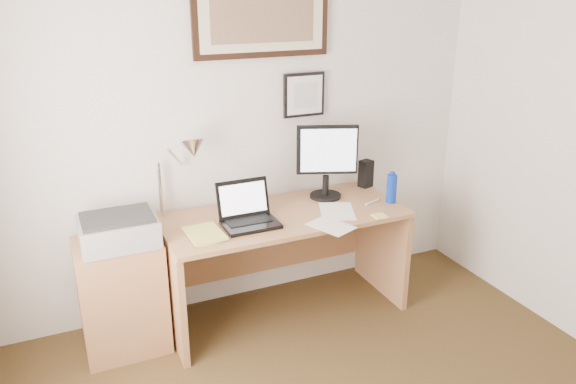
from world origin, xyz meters
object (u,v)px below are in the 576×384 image
laptop (248,215)px  printer (118,230)px  book (188,237)px  lcd_monitor (327,158)px  side_cabinet (122,296)px  water_bottle (392,189)px  desk (279,241)px

laptop → printer: (-0.78, 0.07, 0.01)m
book → lcd_monitor: lcd_monitor is taller
laptop → side_cabinet: bearing=172.6°
side_cabinet → water_bottle: bearing=-5.2°
lcd_monitor → side_cabinet: bearing=-176.2°
laptop → water_bottle: bearing=-3.4°
book → desk: (0.68, 0.21, -0.25)m
book → lcd_monitor: (1.06, 0.27, 0.28)m
book → printer: (-0.38, 0.14, 0.06)m
laptop → lcd_monitor: bearing=16.9°
water_bottle → side_cabinet: bearing=174.8°
lcd_monitor → water_bottle: bearing=-35.6°
lcd_monitor → laptop: bearing=-163.1°
laptop → lcd_monitor: lcd_monitor is taller
desk → lcd_monitor: 0.65m
desk → lcd_monitor: lcd_monitor is taller
book → desk: book is taller
side_cabinet → water_bottle: 1.89m
water_bottle → laptop: 1.03m
water_bottle → printer: 1.81m
side_cabinet → book: book is taller
desk → lcd_monitor: (0.39, 0.06, 0.53)m
water_bottle → printer: (-1.80, 0.13, -0.03)m
side_cabinet → desk: 1.08m
side_cabinet → printer: (0.02, -0.04, 0.45)m
book → laptop: 0.41m
water_bottle → book: size_ratio=0.71×
desk → book: bearing=-162.6°
water_bottle → lcd_monitor: bearing=144.4°
water_bottle → lcd_monitor: size_ratio=0.38×
book → desk: bearing=17.4°
desk → printer: bearing=-176.1°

